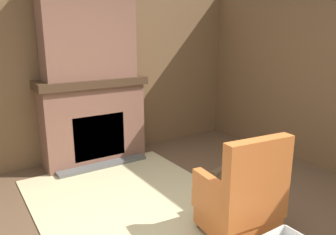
{
  "coord_description": "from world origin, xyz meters",
  "views": [
    {
      "loc": [
        2.1,
        -1.61,
        1.85
      ],
      "look_at": [
        -1.0,
        0.42,
        0.9
      ],
      "focal_mm": 35.0,
      "sensor_mm": 36.0,
      "label": 1
    }
  ],
  "objects_px": {
    "armchair": "(241,200)",
    "oil_lamp_vase": "(69,72)",
    "storage_case": "(117,72)",
    "firewood_stack": "(229,175)",
    "decorative_plate_on_mantel": "(84,69)"
  },
  "relations": [
    {
      "from": "firewood_stack",
      "to": "storage_case",
      "type": "distance_m",
      "value": 2.2
    },
    {
      "from": "armchair",
      "to": "decorative_plate_on_mantel",
      "type": "xyz_separation_m",
      "value": [
        -2.61,
        -0.5,
        1.0
      ]
    },
    {
      "from": "storage_case",
      "to": "firewood_stack",
      "type": "bearing_deg",
      "value": 25.05
    },
    {
      "from": "oil_lamp_vase",
      "to": "decorative_plate_on_mantel",
      "type": "xyz_separation_m",
      "value": [
        -0.02,
        0.23,
        0.03
      ]
    },
    {
      "from": "oil_lamp_vase",
      "to": "storage_case",
      "type": "bearing_deg",
      "value": 89.99
    },
    {
      "from": "armchair",
      "to": "storage_case",
      "type": "bearing_deg",
      "value": 6.78
    },
    {
      "from": "storage_case",
      "to": "armchair",
      "type": "bearing_deg",
      "value": 0.18
    },
    {
      "from": "oil_lamp_vase",
      "to": "storage_case",
      "type": "height_order",
      "value": "oil_lamp_vase"
    },
    {
      "from": "armchair",
      "to": "decorative_plate_on_mantel",
      "type": "height_order",
      "value": "decorative_plate_on_mantel"
    },
    {
      "from": "firewood_stack",
      "to": "decorative_plate_on_mantel",
      "type": "bearing_deg",
      "value": -142.88
    },
    {
      "from": "armchair",
      "to": "decorative_plate_on_mantel",
      "type": "relative_size",
      "value": 3.75
    },
    {
      "from": "armchair",
      "to": "firewood_stack",
      "type": "relative_size",
      "value": 2.09
    },
    {
      "from": "armchair",
      "to": "oil_lamp_vase",
      "type": "relative_size",
      "value": 3.44
    },
    {
      "from": "storage_case",
      "to": "oil_lamp_vase",
      "type": "bearing_deg",
      "value": -90.01
    },
    {
      "from": "firewood_stack",
      "to": "decorative_plate_on_mantel",
      "type": "distance_m",
      "value": 2.46
    }
  ]
}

